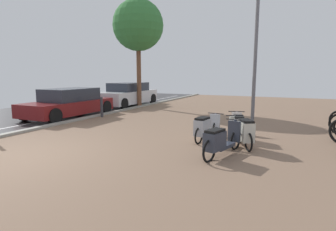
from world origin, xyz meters
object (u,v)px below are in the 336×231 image
at_px(scooter_far, 238,126).
at_px(scooter_mid, 220,141).
at_px(scooter_extra, 205,127).
at_px(parked_car_far, 128,95).
at_px(lamp_post, 257,30).
at_px(scooter_near, 243,132).
at_px(bollard_far, 102,107).
at_px(parked_car_near, 69,103).
at_px(street_tree, 138,26).

bearing_deg(scooter_far, scooter_mid, -90.81).
xyz_separation_m(scooter_extra, parked_car_far, (-7.00, 6.63, 0.28)).
bearing_deg(lamp_post, parked_car_far, 160.49).
bearing_deg(parked_car_far, scooter_mid, -45.83).
xyz_separation_m(scooter_mid, lamp_post, (0.02, 5.24, 3.23)).
height_order(scooter_near, parked_car_far, parked_car_far).
relative_size(scooter_far, lamp_post, 0.26).
distance_m(scooter_far, parked_car_far, 9.83).
distance_m(scooter_mid, parked_car_far, 11.17).
distance_m(parked_car_far, bollard_far, 4.64).
height_order(scooter_extra, lamp_post, lamp_post).
xyz_separation_m(scooter_mid, parked_car_near, (-7.72, 3.09, 0.23)).
distance_m(scooter_mid, street_tree, 11.12).
bearing_deg(street_tree, scooter_mid, -48.65).
bearing_deg(scooter_near, scooter_far, 108.26).
distance_m(scooter_far, parked_car_near, 7.82).
bearing_deg(lamp_post, scooter_far, -89.93).
height_order(scooter_mid, parked_car_near, parked_car_near).
distance_m(scooter_near, parked_car_near, 8.29).
bearing_deg(street_tree, parked_car_near, -101.38).
bearing_deg(scooter_mid, scooter_far, 89.19).
relative_size(scooter_far, parked_car_far, 0.38).
xyz_separation_m(scooter_far, lamp_post, (-0.00, 3.19, 3.23)).
xyz_separation_m(scooter_far, parked_car_near, (-7.75, 1.04, 0.22)).
height_order(parked_car_near, street_tree, street_tree).
height_order(scooter_near, bollard_far, bollard_far).
xyz_separation_m(parked_car_far, bollard_far, (1.47, -4.40, -0.21)).
distance_m(scooter_far, lamp_post, 4.54).
relative_size(scooter_far, street_tree, 0.28).
bearing_deg(parked_car_far, street_tree, -16.51).
height_order(parked_car_near, bollard_far, parked_car_near).
distance_m(parked_car_near, street_tree, 6.20).
xyz_separation_m(scooter_near, bollard_far, (-6.64, 2.47, 0.05)).
bearing_deg(street_tree, scooter_near, -42.73).
distance_m(scooter_mid, parked_car_near, 8.32).
distance_m(scooter_near, bollard_far, 7.09).
bearing_deg(scooter_far, parked_car_near, 172.37).
bearing_deg(parked_car_far, scooter_extra, -43.45).
xyz_separation_m(scooter_near, street_tree, (-7.12, 6.58, 4.23)).
relative_size(parked_car_near, street_tree, 0.69).
xyz_separation_m(lamp_post, bollard_far, (-6.33, -1.63, -3.16)).
relative_size(scooter_near, scooter_extra, 0.89).
bearing_deg(scooter_far, street_tree, 140.30).
xyz_separation_m(street_tree, bollard_far, (0.48, -4.11, -4.18)).
bearing_deg(scooter_near, parked_car_far, 139.73).
xyz_separation_m(scooter_near, scooter_mid, (-0.33, -1.14, -0.02)).
bearing_deg(scooter_near, scooter_extra, 167.63).
distance_m(scooter_far, scooter_extra, 1.06).
bearing_deg(scooter_far, lamp_post, 90.07).
bearing_deg(scooter_extra, scooter_far, 39.54).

